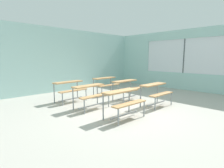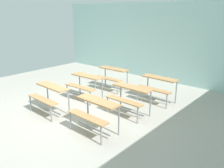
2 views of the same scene
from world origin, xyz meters
name	(u,v)px [view 2 (image 2 of 2)]	position (x,y,z in m)	size (l,w,h in m)	color
ground	(70,114)	(0.00, 0.00, -0.03)	(10.00, 9.00, 0.05)	#ADA89E
wall_back	(158,42)	(0.00, 4.50, 1.50)	(10.00, 0.12, 3.00)	#A8D1CC
desk_bench_r0c0	(49,93)	(-0.42, -0.30, 0.56)	(1.12, 0.62, 0.74)	tan
desk_bench_r0c1	(94,109)	(1.23, -0.26, 0.56)	(1.11, 0.61, 0.74)	tan
desk_bench_r1c0	(85,82)	(-0.49, 1.03, 0.56)	(1.12, 0.63, 0.74)	tan
desk_bench_r1c1	(129,94)	(1.23, 1.02, 0.56)	(1.11, 0.61, 0.74)	tan
desk_bench_r2c0	(111,74)	(-0.48, 2.29, 0.56)	(1.12, 0.63, 0.74)	tan
desk_bench_r2c1	(157,84)	(1.33, 2.31, 0.56)	(1.11, 0.61, 0.74)	tan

